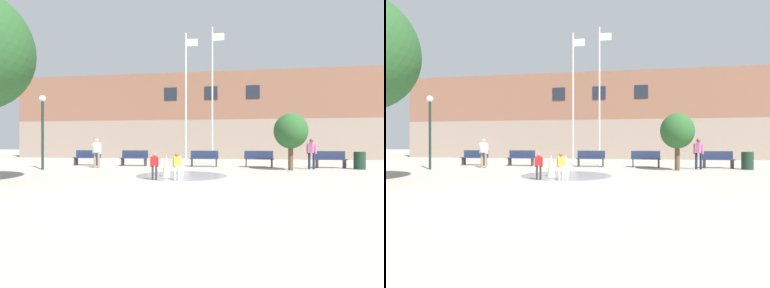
% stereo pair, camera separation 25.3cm
% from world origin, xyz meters
% --- Properties ---
extents(ground_plane, '(100.00, 100.00, 0.00)m').
position_xyz_m(ground_plane, '(0.00, 0.00, 0.00)').
color(ground_plane, '#9E998E').
extents(library_building, '(36.00, 6.05, 7.45)m').
position_xyz_m(library_building, '(0.00, 20.91, 3.72)').
color(library_building, gray).
rests_on(library_building, ground).
extents(splash_fountain, '(3.76, 3.76, 0.89)m').
position_xyz_m(splash_fountain, '(-0.34, 4.79, 0.28)').
color(splash_fountain, gray).
rests_on(splash_fountain, ground).
extents(park_bench_far_left, '(1.60, 0.44, 0.91)m').
position_xyz_m(park_bench_far_left, '(-6.81, 9.55, 0.48)').
color(park_bench_far_left, '#28282D').
rests_on(park_bench_far_left, ground).
extents(park_bench_left_of_flagpoles, '(1.60, 0.44, 0.91)m').
position_xyz_m(park_bench_left_of_flagpoles, '(-3.86, 9.60, 0.48)').
color(park_bench_left_of_flagpoles, '#28282D').
rests_on(park_bench_left_of_flagpoles, ground).
extents(park_bench_center, '(1.60, 0.44, 0.91)m').
position_xyz_m(park_bench_center, '(0.31, 9.60, 0.48)').
color(park_bench_center, '#28282D').
rests_on(park_bench_center, ground).
extents(park_bench_under_right_flagpole, '(1.60, 0.44, 0.91)m').
position_xyz_m(park_bench_under_right_flagpole, '(3.38, 9.68, 0.48)').
color(park_bench_under_right_flagpole, '#28282D').
rests_on(park_bench_under_right_flagpole, ground).
extents(park_bench_far_right, '(1.60, 0.44, 0.91)m').
position_xyz_m(park_bench_far_right, '(7.16, 9.66, 0.48)').
color(park_bench_far_right, '#28282D').
rests_on(park_bench_far_right, ground).
extents(child_with_pink_shirt, '(0.31, 0.18, 0.99)m').
position_xyz_m(child_with_pink_shirt, '(0.00, 3.19, 0.58)').
color(child_with_pink_shirt, silver).
rests_on(child_with_pink_shirt, ground).
extents(adult_in_red, '(0.50, 0.35, 1.59)m').
position_xyz_m(adult_in_red, '(-5.35, 7.81, 0.93)').
color(adult_in_red, '#89755B').
rests_on(adult_in_red, ground).
extents(child_running, '(0.31, 0.16, 0.99)m').
position_xyz_m(child_running, '(-0.82, 3.14, 0.58)').
color(child_running, '#28282D').
rests_on(child_running, ground).
extents(teen_by_trashcan, '(0.50, 0.39, 1.59)m').
position_xyz_m(teen_by_trashcan, '(5.96, 8.69, 0.93)').
color(teen_by_trashcan, '#1E233D').
rests_on(teen_by_trashcan, ground).
extents(flagpole_left, '(0.80, 0.10, 8.37)m').
position_xyz_m(flagpole_left, '(-1.02, 11.38, 4.43)').
color(flagpole_left, silver).
rests_on(flagpole_left, ground).
extents(flagpole_right, '(0.80, 0.10, 8.64)m').
position_xyz_m(flagpole_right, '(0.66, 11.38, 4.57)').
color(flagpole_right, silver).
rests_on(flagpole_right, ground).
extents(lamp_post_left_lane, '(0.32, 0.32, 3.76)m').
position_xyz_m(lamp_post_left_lane, '(-7.55, 6.39, 2.47)').
color(lamp_post_left_lane, '#192D23').
rests_on(lamp_post_left_lane, ground).
extents(trash_can, '(0.56, 0.56, 0.90)m').
position_xyz_m(trash_can, '(8.39, 9.00, 0.45)').
color(trash_can, '#193323').
rests_on(trash_can, ground).
extents(street_tree_near_building, '(1.64, 1.64, 2.82)m').
position_xyz_m(street_tree_near_building, '(4.79, 7.91, 1.93)').
color(street_tree_near_building, brown).
rests_on(street_tree_near_building, ground).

